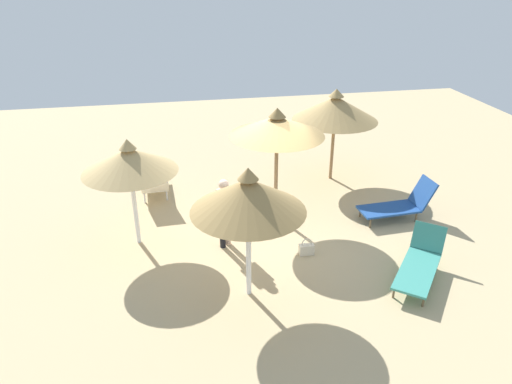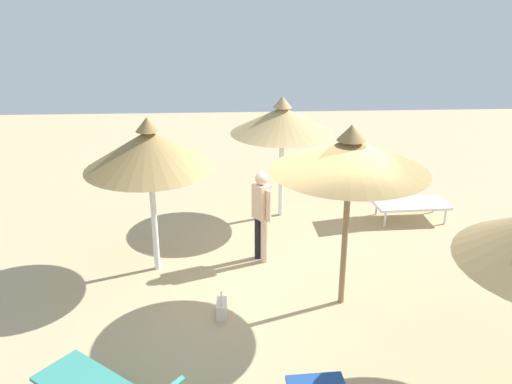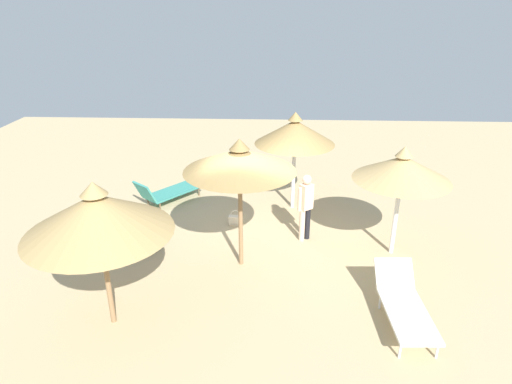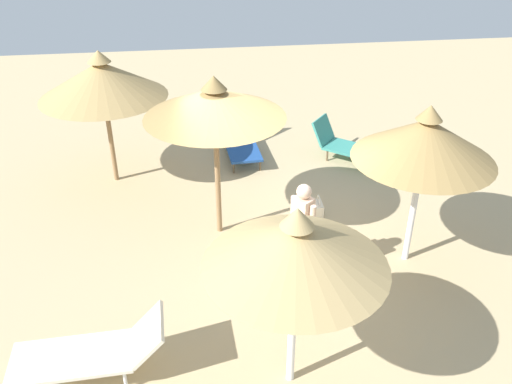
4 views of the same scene
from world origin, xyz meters
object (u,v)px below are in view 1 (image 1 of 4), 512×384
at_px(lounge_chair_far_right, 154,182).
at_px(handbag, 307,249).
at_px(parasol_umbrella_back, 277,126).
at_px(lounge_chair_near_left, 400,204).
at_px(parasol_umbrella_near_right, 129,160).
at_px(lounge_chair_edge, 420,262).
at_px(parasol_umbrella_front, 335,108).
at_px(parasol_umbrella_far_left, 248,195).
at_px(person_standing_center, 224,209).

xyz_separation_m(lounge_chair_far_right, handbag, (3.58, 3.25, -0.26)).
relative_size(parasol_umbrella_back, lounge_chair_near_left, 1.52).
bearing_deg(parasol_umbrella_near_right, parasol_umbrella_back, 100.62).
relative_size(parasol_umbrella_near_right, lounge_chair_far_right, 1.31).
bearing_deg(lounge_chair_near_left, lounge_chair_edge, -16.49).
distance_m(parasol_umbrella_front, lounge_chair_edge, 5.31).
distance_m(lounge_chair_near_left, handbag, 2.96).
bearing_deg(parasol_umbrella_front, parasol_umbrella_near_right, -64.62).
distance_m(lounge_chair_edge, lounge_chair_near_left, 2.47).
xyz_separation_m(parasol_umbrella_far_left, lounge_chair_near_left, (-2.26, 4.19, -1.72)).
bearing_deg(parasol_umbrella_back, parasol_umbrella_near_right, -79.38).
height_order(person_standing_center, handbag, person_standing_center).
bearing_deg(lounge_chair_far_right, parasol_umbrella_near_right, -8.91).
xyz_separation_m(parasol_umbrella_back, handbag, (1.83, 0.28, -2.22)).
relative_size(parasol_umbrella_near_right, lounge_chair_near_left, 1.35).
distance_m(parasol_umbrella_near_right, lounge_chair_edge, 6.35).
relative_size(lounge_chair_far_right, handbag, 4.74).
xyz_separation_m(parasol_umbrella_front, person_standing_center, (3.10, -3.53, -1.19)).
distance_m(parasol_umbrella_far_left, person_standing_center, 2.16).
bearing_deg(lounge_chair_edge, parasol_umbrella_back, -142.96).
relative_size(parasol_umbrella_front, lounge_chair_far_right, 1.41).
distance_m(parasol_umbrella_near_right, lounge_chair_near_left, 6.54).
xyz_separation_m(lounge_chair_edge, lounge_chair_near_left, (-2.37, 0.70, 0.05)).
relative_size(lounge_chair_far_right, person_standing_center, 1.16).
distance_m(parasol_umbrella_near_right, handbag, 4.25).
relative_size(parasol_umbrella_far_left, handbag, 6.62).
xyz_separation_m(parasol_umbrella_back, parasol_umbrella_front, (-1.96, 2.11, -0.24)).
height_order(parasol_umbrella_back, person_standing_center, parasol_umbrella_back).
relative_size(parasol_umbrella_back, parasol_umbrella_far_left, 1.06).
distance_m(parasol_umbrella_back, person_standing_center, 2.31).
xyz_separation_m(parasol_umbrella_back, parasol_umbrella_near_right, (0.63, -3.34, -0.34)).
bearing_deg(handbag, parasol_umbrella_near_right, -108.34).
bearing_deg(handbag, lounge_chair_edge, 58.84).
bearing_deg(lounge_chair_near_left, parasol_umbrella_far_left, -61.68).
xyz_separation_m(parasol_umbrella_far_left, lounge_chair_edge, (0.11, 3.49, -1.77)).
relative_size(parasol_umbrella_near_right, lounge_chair_edge, 1.32).
bearing_deg(person_standing_center, lounge_chair_edge, 62.86).
height_order(parasol_umbrella_back, lounge_chair_near_left, parasol_umbrella_back).
xyz_separation_m(lounge_chair_edge, person_standing_center, (-1.90, -3.71, 0.58)).
distance_m(parasol_umbrella_front, lounge_chair_near_left, 3.27).
relative_size(parasol_umbrella_back, parasol_umbrella_near_right, 1.12).
xyz_separation_m(parasol_umbrella_near_right, handbag, (1.20, 3.62, -1.88)).
bearing_deg(parasol_umbrella_back, lounge_chair_far_right, -120.58).
height_order(parasol_umbrella_back, parasol_umbrella_front, parasol_umbrella_back).
bearing_deg(lounge_chair_far_right, person_standing_center, 28.20).
bearing_deg(parasol_umbrella_near_right, handbag, 71.66).
xyz_separation_m(person_standing_center, handbag, (0.69, 1.70, -0.79)).
relative_size(parasol_umbrella_back, person_standing_center, 1.72).
relative_size(lounge_chair_near_left, handbag, 4.61).
bearing_deg(person_standing_center, parasol_umbrella_back, 128.91).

